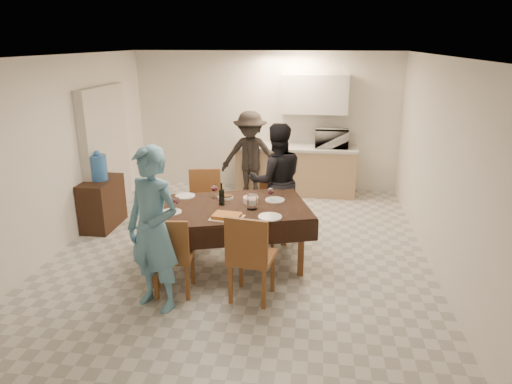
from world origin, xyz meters
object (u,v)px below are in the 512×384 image
Objects in this scene: console at (102,203)px; microwave at (332,138)px; water_pitcher at (252,202)px; person_kitchen at (250,156)px; water_jug at (98,168)px; savoury_tart at (227,216)px; wine_bottle at (222,194)px; person_far at (276,181)px; person_near at (153,230)px; dining_table at (225,209)px.

microwave is at bearing 30.38° from console.
console is 4.42× the size of water_pitcher.
water_jug is at bearing -142.17° from person_kitchen.
water_pitcher is at bearing 52.85° from savoury_tart.
microwave reaches higher than savoury_tart.
wine_bottle is at bearing -89.70° from person_kitchen.
microwave is at bearing 64.62° from wine_bottle.
person_kitchen is (2.08, 1.62, 0.42)m from console.
wine_bottle reaches higher than savoury_tart.
person_far is at bearing 72.53° from savoury_tart.
wine_bottle is (2.09, -0.95, 0.57)m from console.
microwave is at bearing 86.62° from person_near.
water_pitcher is 3.28m from microwave.
person_near is (-1.93, -4.11, -0.18)m from microwave.
savoury_tart is at bearing -31.56° from water_jug.
water_pitcher is at bearing 69.76° from person_near.
person_near is at bearing -52.11° from console.
person_near reaches higher than dining_table.
console is 2.65m from person_near.
microwave is (1.38, 3.06, 0.31)m from dining_table.
person_near is at bearing 64.87° from microwave.
savoury_tart is 0.63× the size of microwave.
water_pitcher is at bearing -14.04° from wine_bottle.
microwave is at bearing 17.33° from person_kitchen.
water_jug reaches higher than water_pitcher.
microwave is (1.03, 3.11, 0.18)m from water_pitcher.
savoury_tart is (-0.25, -0.33, -0.07)m from water_pitcher.
savoury_tart reaches higher than console.
person_far is at bearing 1.11° from water_jug.
console is at bearing 155.64° from wine_bottle.
person_far is 1.05× the size of person_kitchen.
microwave reaches higher than dining_table.
person_far is (2.69, 0.05, 0.46)m from console.
dining_table is at bearing -24.97° from console.
water_jug is 1.33× the size of wine_bottle.
person_far is at bearing -68.57° from person_kitchen.
person_far reaches higher than wine_bottle.
water_pitcher is 1.35m from person_near.
water_jug is (0.00, 0.00, 0.57)m from console.
wine_bottle is (-0.05, 0.05, 0.18)m from dining_table.
console is 0.51× the size of person_kitchen.
person_far reaches higher than water_jug.
microwave is 0.33× the size of person_near.
person_near is at bearing 45.73° from person_far.
water_pitcher is (0.35, -0.05, 0.13)m from dining_table.
dining_table is at bearing 65.76° from microwave.
wine_bottle is 0.18× the size of person_kitchen.
console is at bearing 149.63° from person_near.
water_jug is 0.24× the size of person_kitchen.
person_near is at bearing -134.13° from savoury_tart.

